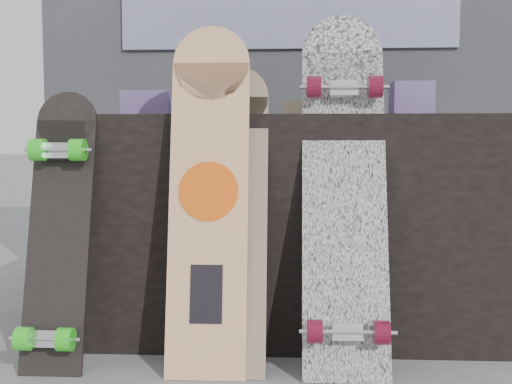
# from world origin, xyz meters

# --- Properties ---
(ground) EXTENTS (60.00, 60.00, 0.00)m
(ground) POSITION_xyz_m (0.00, 0.00, 0.00)
(ground) COLOR slate
(ground) RESTS_ON ground
(vendor_table) EXTENTS (1.60, 0.60, 0.80)m
(vendor_table) POSITION_xyz_m (0.00, 0.50, 0.40)
(vendor_table) COLOR black
(vendor_table) RESTS_ON ground
(booth) EXTENTS (2.40, 0.22, 2.20)m
(booth) POSITION_xyz_m (0.00, 1.35, 1.10)
(booth) COLOR #37373D
(booth) RESTS_ON ground
(merch_box_purple) EXTENTS (0.18, 0.12, 0.10)m
(merch_box_purple) POSITION_xyz_m (-0.53, 0.56, 0.85)
(merch_box_purple) COLOR #573A77
(merch_box_purple) RESTS_ON vendor_table
(merch_box_small) EXTENTS (0.14, 0.14, 0.12)m
(merch_box_small) POSITION_xyz_m (0.44, 0.46, 0.86)
(merch_box_small) COLOR #573A77
(merch_box_small) RESTS_ON vendor_table
(merch_box_flat) EXTENTS (0.22, 0.10, 0.06)m
(merch_box_flat) POSITION_xyz_m (0.09, 0.56, 0.83)
(merch_box_flat) COLOR #D1B78C
(merch_box_flat) RESTS_ON vendor_table
(longboard_geisha) EXTENTS (0.25, 0.25, 1.08)m
(longboard_geisha) POSITION_xyz_m (-0.24, 0.11, 0.57)
(longboard_geisha) COLOR #D0B98C
(longboard_geisha) RESTS_ON ground
(longboard_celtic) EXTENTS (0.21, 0.28, 0.96)m
(longboard_celtic) POSITION_xyz_m (-0.17, 0.14, 0.51)
(longboard_celtic) COLOR beige
(longboard_celtic) RESTS_ON ground
(longboard_cascadia) EXTENTS (0.26, 0.42, 1.14)m
(longboard_cascadia) POSITION_xyz_m (0.18, 0.16, 0.59)
(longboard_cascadia) COLOR white
(longboard_cascadia) RESTS_ON ground
(skateboard_dark) EXTENTS (0.20, 0.30, 0.88)m
(skateboard_dark) POSITION_xyz_m (-0.72, 0.10, 0.45)
(skateboard_dark) COLOR black
(skateboard_dark) RESTS_ON ground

